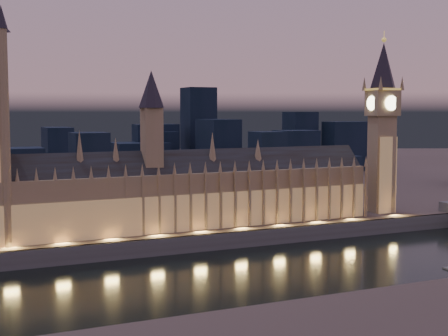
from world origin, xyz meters
name	(u,v)px	position (x,y,z in m)	size (l,w,h in m)	color
ground_plane	(266,268)	(0.00, 0.00, 0.00)	(2000.00, 2000.00, 0.00)	black
north_bank	(60,165)	(0.00, 520.00, 4.00)	(2000.00, 960.00, 8.00)	#3F342B
embankment_wall	(226,241)	(0.00, 41.00, 4.00)	(2000.00, 2.50, 8.00)	#484C46
palace_of_westminster	(189,191)	(-11.25, 61.75, 26.37)	(202.00, 24.66, 78.00)	#8E8054
elizabeth_tower	(382,112)	(108.00, 61.92, 65.87)	(18.00, 18.00, 103.99)	#8E8054
city_backdrop	(156,156)	(30.80, 245.82, 30.69)	(478.14, 215.63, 81.49)	black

